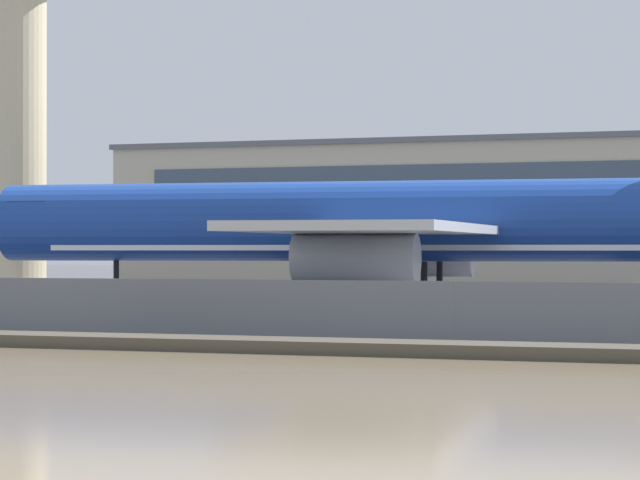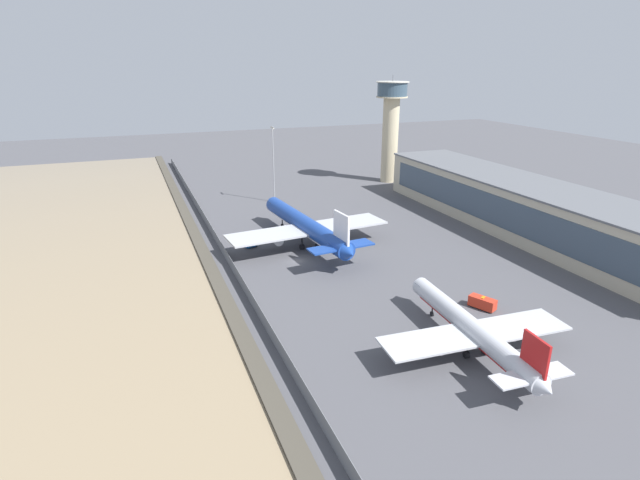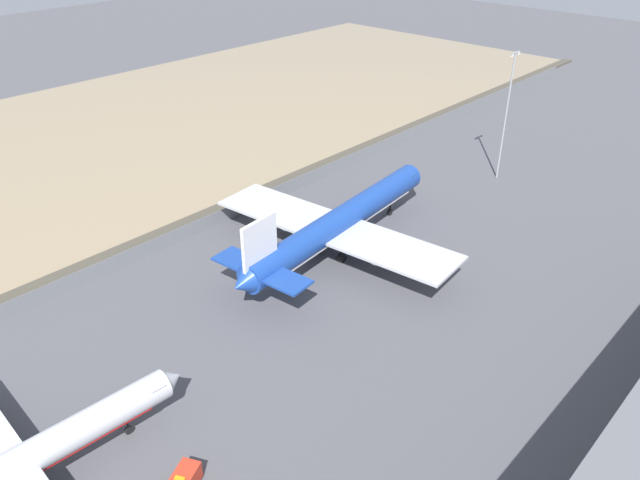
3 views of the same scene
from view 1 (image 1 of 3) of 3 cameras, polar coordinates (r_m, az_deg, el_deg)
ground_plane at (r=76.29m, az=8.22°, el=-3.30°), size 500.00×500.00×0.00m
shoreline_seawall at (r=56.42m, az=3.88°, el=-4.10°), size 320.00×3.00×0.50m
perimeter_fence at (r=60.69m, az=5.08°, el=-2.81°), size 280.00×0.10×2.67m
cargo_jet_blue at (r=84.40m, az=2.68°, el=0.59°), size 50.16×43.56×13.92m
baggage_tug at (r=72.56m, az=-3.50°, el=-2.82°), size 2.63×3.56×1.80m
control_tower at (r=162.34m, az=-11.39°, el=6.71°), size 12.73×12.73×41.32m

